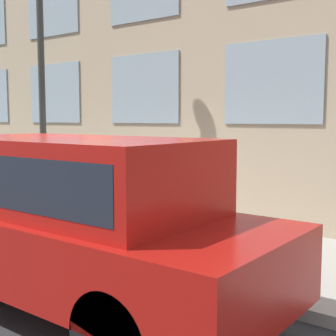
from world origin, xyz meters
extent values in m
plane|color=#2D2D30|center=(0.00, 0.00, 0.00)|extent=(80.00, 80.00, 0.00)
cube|color=#9E9B93|center=(1.49, 0.00, 0.07)|extent=(2.97, 60.00, 0.14)
cube|color=#8C9EA8|center=(2.95, -1.42, 2.67)|extent=(0.03, 1.80, 1.41)
cube|color=#8C9EA8|center=(2.95, 1.42, 2.67)|extent=(0.03, 1.80, 1.41)
cube|color=#8C9EA8|center=(2.95, 4.25, 2.67)|extent=(0.03, 1.80, 1.41)
cube|color=#8C9EA8|center=(2.95, 4.25, 4.73)|extent=(0.03, 1.80, 1.41)
cylinder|color=#2D7260|center=(0.44, -0.57, 0.16)|extent=(0.31, 0.31, 0.04)
cylinder|color=#2D7260|center=(0.44, -0.57, 0.48)|extent=(0.23, 0.23, 0.68)
sphere|color=#2C5D50|center=(0.44, -0.57, 0.82)|extent=(0.24, 0.24, 0.24)
cylinder|color=black|center=(0.44, -0.57, 0.89)|extent=(0.08, 0.08, 0.10)
cylinder|color=#2D7260|center=(0.44, -0.73, 0.56)|extent=(0.09, 0.10, 0.09)
cylinder|color=#2D7260|center=(0.44, -0.40, 0.56)|extent=(0.09, 0.10, 0.09)
cylinder|color=#998466|center=(0.75, -1.42, 0.53)|extent=(0.12, 0.12, 0.79)
cylinder|color=#998466|center=(0.92, -1.42, 0.53)|extent=(0.12, 0.12, 0.79)
cube|color=white|center=(0.83, -1.42, 1.23)|extent=(0.21, 0.15, 0.59)
cylinder|color=white|center=(0.68, -1.42, 1.24)|extent=(0.09, 0.09, 0.56)
cylinder|color=white|center=(0.99, -1.42, 1.24)|extent=(0.09, 0.09, 0.56)
sphere|color=#8C6647|center=(0.83, -1.42, 1.66)|extent=(0.26, 0.26, 0.26)
cylinder|color=black|center=(-0.41, 0.62, 0.40)|extent=(0.24, 0.79, 0.79)
cylinder|color=black|center=(-0.41, -2.51, 0.40)|extent=(0.24, 0.79, 0.79)
cube|color=#A5140F|center=(-1.20, -0.95, 0.75)|extent=(1.83, 5.05, 0.70)
cube|color=#A5140F|center=(-1.20, -1.07, 1.48)|extent=(1.61, 3.13, 0.75)
cube|color=#1E232D|center=(-1.20, -1.07, 1.48)|extent=(1.62, 2.88, 0.48)
cylinder|color=#2D332D|center=(0.97, 2.15, 0.20)|extent=(0.26, 0.26, 0.12)
cylinder|color=#2D332D|center=(0.97, 2.15, 3.07)|extent=(0.12, 0.12, 5.87)
camera|label=1|loc=(-4.44, -4.89, 2.05)|focal=50.00mm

